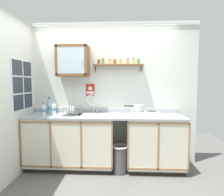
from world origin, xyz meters
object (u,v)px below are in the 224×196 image
object	(u,v)px
trash_bin	(120,159)
bottle_water_clear_1	(44,110)
warning_sign	(90,90)
dish_rack	(72,113)
sink	(94,115)
saucepan	(138,108)
bottle_opaque_white_2	(54,109)
wall_cabinet	(73,61)
bottle_water_blue_0	(49,107)
hot_plate_stove	(145,114)

from	to	relation	value
trash_bin	bottle_water_clear_1	bearing A→B (deg)	174.71
warning_sign	trash_bin	xyz separation A→B (m)	(0.55, -0.45, -1.11)
bottle_water_clear_1	dish_rack	size ratio (longest dim) A/B	0.72
warning_sign	sink	bearing A→B (deg)	-68.68
sink	warning_sign	distance (m)	0.50
saucepan	bottle_opaque_white_2	xyz separation A→B (m)	(-1.44, -0.06, -0.02)
bottle_opaque_white_2	warning_sign	world-z (taller)	warning_sign
wall_cabinet	trash_bin	bearing A→B (deg)	-20.71
saucepan	sink	bearing A→B (deg)	-179.69
saucepan	bottle_water_blue_0	distance (m)	1.57
sink	bottle_water_blue_0	xyz separation A→B (m)	(-0.80, 0.07, 0.13)
bottle_water_clear_1	warning_sign	distance (m)	0.88
wall_cabinet	trash_bin	size ratio (longest dim) A/B	1.23
bottle_opaque_white_2	sink	bearing A→B (deg)	4.87
bottle_opaque_white_2	dish_rack	world-z (taller)	bottle_opaque_white_2
sink	bottle_water_clear_1	bearing A→B (deg)	-174.10
dish_rack	warning_sign	bearing A→B (deg)	47.68
warning_sign	trash_bin	size ratio (longest dim) A/B	0.49
bottle_opaque_white_2	trash_bin	world-z (taller)	bottle_opaque_white_2
sink	hot_plate_stove	xyz separation A→B (m)	(0.89, -0.02, 0.03)
warning_sign	trash_bin	world-z (taller)	warning_sign
dish_rack	saucepan	bearing A→B (deg)	2.76
bottle_water_blue_0	warning_sign	bearing A→B (deg)	13.59
dish_rack	wall_cabinet	distance (m)	0.91
saucepan	bottle_opaque_white_2	bearing A→B (deg)	-177.56
hot_plate_stove	saucepan	size ratio (longest dim) A/B	1.41
bottle_opaque_white_2	wall_cabinet	world-z (taller)	wall_cabinet
hot_plate_stove	bottle_water_blue_0	distance (m)	1.69
sink	bottle_water_blue_0	world-z (taller)	sink
dish_rack	warning_sign	distance (m)	0.55
bottle_water_clear_1	warning_sign	size ratio (longest dim) A/B	0.97
bottle_water_clear_1	dish_rack	distance (m)	0.49
hot_plate_stove	trash_bin	size ratio (longest dim) A/B	1.04
hot_plate_stove	bottle_water_blue_0	world-z (taller)	bottle_water_blue_0
sink	bottle_water_clear_1	xyz separation A→B (m)	(-0.84, -0.09, 0.10)
bottle_opaque_white_2	trash_bin	size ratio (longest dim) A/B	0.50
bottle_opaque_white_2	warning_sign	xyz separation A→B (m)	(0.58, 0.30, 0.32)
dish_rack	warning_sign	world-z (taller)	warning_sign
sink	warning_sign	bearing A→B (deg)	111.32
saucepan	dish_rack	bearing A→B (deg)	-177.24
bottle_water_blue_0	bottle_water_clear_1	size ratio (longest dim) A/B	1.38
bottle_water_blue_0	bottle_opaque_white_2	size ratio (longest dim) A/B	1.30
wall_cabinet	dish_rack	bearing A→B (deg)	-84.08
bottle_water_blue_0	warning_sign	distance (m)	0.78
bottle_water_blue_0	bottle_water_clear_1	bearing A→B (deg)	-104.57
hot_plate_stove	bottle_opaque_white_2	bearing A→B (deg)	-178.68
hot_plate_stove	bottle_water_clear_1	bearing A→B (deg)	-177.82
trash_bin	bottle_opaque_white_2	bearing A→B (deg)	172.44
sink	bottle_opaque_white_2	bearing A→B (deg)	-175.13
saucepan	bottle_opaque_white_2	size ratio (longest dim) A/B	1.47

